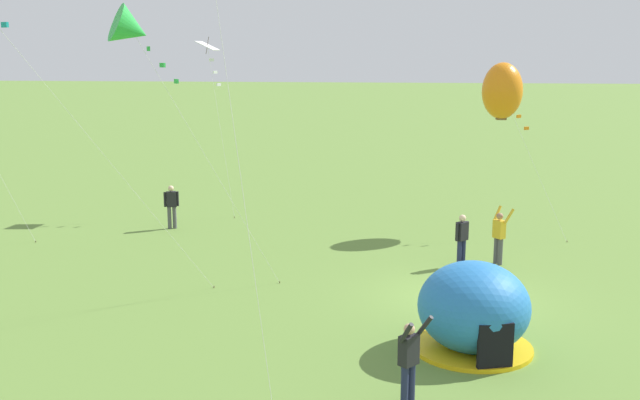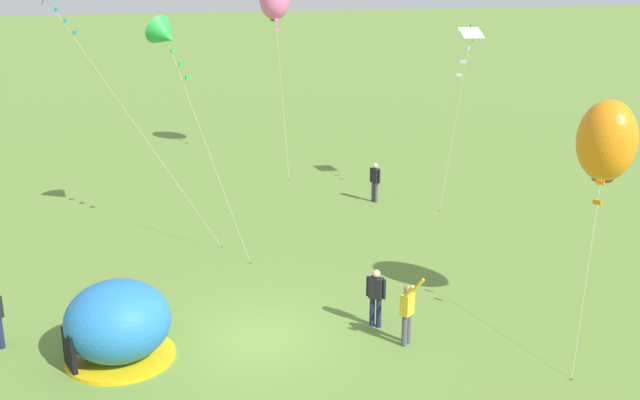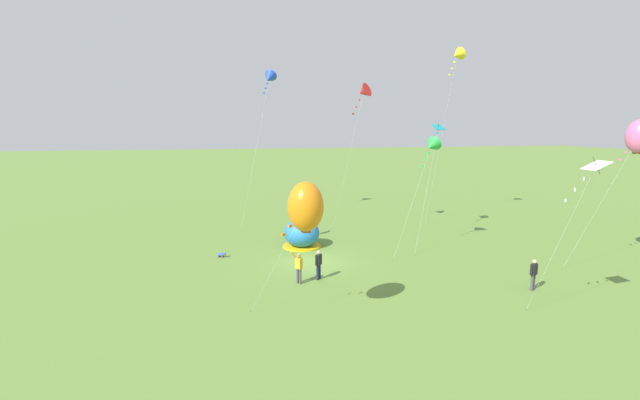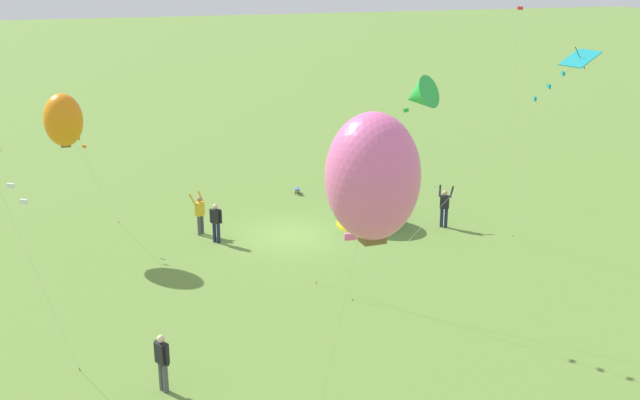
% 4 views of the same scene
% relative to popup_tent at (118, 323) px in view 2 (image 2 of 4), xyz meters
% --- Properties ---
extents(ground_plane, '(300.00, 300.00, 0.00)m').
position_rel_popup_tent_xyz_m(ground_plane, '(3.70, 0.11, -1.00)').
color(ground_plane, olive).
extents(popup_tent, '(2.81, 2.81, 2.10)m').
position_rel_popup_tent_xyz_m(popup_tent, '(0.00, 0.00, 0.00)').
color(popup_tent, '#2672BF').
rests_on(popup_tent, ground).
extents(person_strolling, '(0.46, 0.43, 1.72)m').
position_rel_popup_tent_xyz_m(person_strolling, '(6.97, -0.17, -0.03)').
color(person_strolling, '#1E2347').
rests_on(person_strolling, ground).
extents(person_center_field, '(0.72, 0.68, 1.89)m').
position_rel_popup_tent_xyz_m(person_center_field, '(7.41, -1.40, 0.00)').
color(person_center_field, '#4C4C51').
rests_on(person_center_field, ground).
extents(person_with_toddler, '(0.38, 0.54, 1.72)m').
position_rel_popup_tent_xyz_m(person_with_toddler, '(11.00, 10.81, -0.03)').
color(person_with_toddler, '#4C4C51').
rests_on(person_with_toddler, ground).
extents(kite_teal, '(5.87, 4.63, 9.03)m').
position_rel_popup_tent_xyz_m(kite_teal, '(-1.40, 11.18, 7.42)').
color(kite_teal, silver).
rests_on(kite_teal, ground).
extents(kite_white, '(2.20, 1.89, 7.48)m').
position_rel_popup_tent_xyz_m(kite_white, '(14.73, 10.14, 5.83)').
color(kite_white, silver).
rests_on(kite_white, ground).
extents(kite_orange, '(2.80, 3.13, 6.46)m').
position_rel_popup_tent_xyz_m(kite_orange, '(12.63, -1.89, 4.38)').
color(kite_orange, silver).
rests_on(kite_orange, ground).
extents(kite_green, '(2.90, 4.27, 8.10)m').
position_rel_popup_tent_xyz_m(kite_green, '(2.37, 8.84, 6.44)').
color(kite_green, silver).
rests_on(kite_green, ground).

